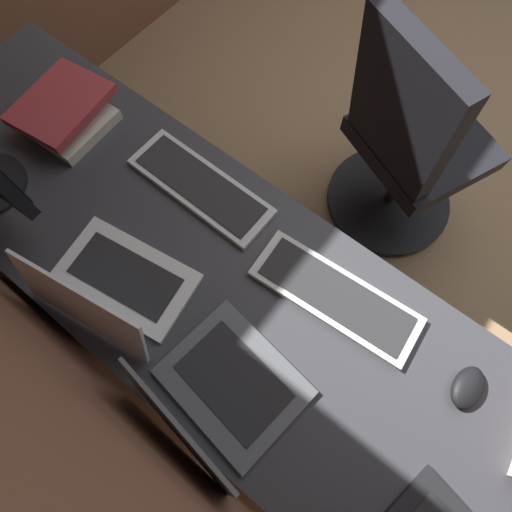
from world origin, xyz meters
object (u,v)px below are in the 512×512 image
office_chair (406,151)px  book_stack_near (65,112)px  drawer_pedestal (148,265)px  keyboard_spare (335,296)px  laptop_leftmost (214,399)px  mouse_main (468,387)px  keyboard_main (201,186)px  laptop_center (109,288)px

office_chair → book_stack_near: bearing=43.4°
drawer_pedestal → book_stack_near: book_stack_near is taller
keyboard_spare → book_stack_near: size_ratio=1.54×
laptop_leftmost → office_chair: office_chair is taller
laptop_leftmost → mouse_main: bearing=-138.9°
drawer_pedestal → laptop_leftmost: size_ratio=2.10×
keyboard_main → mouse_main: (-0.81, 0.02, 0.01)m
keyboard_main → drawer_pedestal: bearing=57.4°
drawer_pedestal → laptop_center: bearing=138.2°
laptop_leftmost → keyboard_spare: laptop_leftmost is taller
keyboard_main → laptop_center: bearing=95.2°
keyboard_spare → book_stack_near: (0.91, 0.04, 0.03)m
drawer_pedestal → keyboard_spare: (-0.59, -0.18, 0.39)m
keyboard_main → office_chair: (-0.35, -0.68, -0.28)m
laptop_center → book_stack_near: bearing=-30.9°
laptop_leftmost → laptop_center: bearing=-5.6°
keyboard_spare → office_chair: (0.11, -0.71, -0.28)m
laptop_leftmost → office_chair: size_ratio=0.34×
drawer_pedestal → keyboard_spare: keyboard_spare is taller
keyboard_main → book_stack_near: 0.45m
laptop_leftmost → book_stack_near: (0.83, -0.32, -0.01)m
keyboard_main → keyboard_spare: size_ratio=0.98×
drawer_pedestal → office_chair: (-0.48, -0.89, 0.11)m
office_chair → keyboard_spare: bearing=99.0°
keyboard_spare → mouse_main: 0.35m
drawer_pedestal → book_stack_near: (0.31, -0.14, 0.43)m
drawer_pedestal → mouse_main: size_ratio=6.68×
office_chair → laptop_center: bearing=73.1°
laptop_center → book_stack_near: laptop_center is taller
office_chair → mouse_main: bearing=123.3°
drawer_pedestal → laptop_leftmost: (-0.52, 0.18, 0.44)m
drawer_pedestal → laptop_center: size_ratio=1.87×
laptop_center → keyboard_main: (0.03, -0.36, -0.04)m
mouse_main → office_chair: (0.46, -0.71, -0.29)m
drawer_pedestal → keyboard_main: keyboard_main is taller
keyboard_spare → book_stack_near: 0.91m
drawer_pedestal → mouse_main: 1.04m
laptop_center → keyboard_main: size_ratio=0.88×
keyboard_main → mouse_main: size_ratio=4.05×
drawer_pedestal → office_chair: size_ratio=0.72×
keyboard_spare → book_stack_near: bearing=2.6°
keyboard_main → laptop_leftmost: bearing=134.7°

